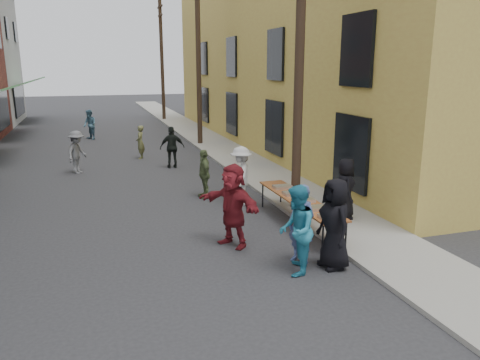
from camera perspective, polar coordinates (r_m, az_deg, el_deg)
ground at (r=9.84m, az=-9.32°, el=-10.98°), size 120.00×120.00×0.00m
sidewalk at (r=24.99m, az=-3.30°, el=4.50°), size 2.20×60.00×0.10m
building_ochre at (r=25.99m, az=10.77°, el=15.60°), size 10.00×28.00×10.00m
utility_pole_near at (r=13.09m, az=7.29°, el=15.49°), size 0.26×0.26×9.00m
utility_pole_mid at (r=24.49m, az=-5.09°, el=14.73°), size 0.26×0.26×9.00m
utility_pole_far at (r=36.28m, az=-9.50°, el=14.30°), size 0.26×0.26×9.00m
serving_table at (r=12.17m, az=7.21°, el=-2.42°), size 0.70×4.00×0.75m
catering_tray_sausage at (r=10.75m, az=10.95°, el=-4.35°), size 0.50×0.33×0.08m
catering_tray_foil_b at (r=11.30m, az=9.37°, el=-3.39°), size 0.50×0.33×0.08m
catering_tray_buns at (r=11.89m, az=7.83°, el=-2.45°), size 0.50×0.33×0.08m
catering_tray_foil_d at (r=12.50m, az=6.45°, el=-1.60°), size 0.50×0.33×0.08m
catering_tray_buns_end at (r=13.12m, az=5.19°, el=-0.83°), size 0.50×0.33×0.08m
condiment_jar_a at (r=10.40m, az=10.68°, el=-4.96°), size 0.07×0.07×0.08m
condiment_jar_b at (r=10.48m, az=10.42°, el=-4.80°), size 0.07×0.07×0.08m
condiment_jar_c at (r=10.57m, az=10.16°, el=-4.64°), size 0.07×0.07×0.08m
cup_stack at (r=10.64m, az=12.55°, el=-4.52°), size 0.08×0.08×0.12m
guest_front_a at (r=9.77m, az=11.45°, el=-5.25°), size 0.65×0.96×1.90m
guest_front_b at (r=9.94m, az=7.47°, el=-5.39°), size 0.66×0.74×1.69m
guest_front_c at (r=9.39m, az=6.88°, el=-6.10°), size 1.02×1.11×1.83m
guest_front_d at (r=13.98m, az=0.13°, el=0.53°), size 1.05×1.30×1.76m
guest_front_e at (r=14.78m, az=-4.40°, el=0.78°), size 0.40×0.91×1.54m
guest_queue_back at (r=10.73m, az=-0.89°, el=-3.10°), size 1.38×1.86×1.95m
server at (r=12.72m, az=12.70°, el=-1.02°), size 0.73×0.91×1.62m
passerby_left at (r=19.11m, az=-19.25°, el=3.21°), size 1.08×1.24×1.66m
passerby_mid at (r=19.21m, az=-8.26°, el=3.96°), size 1.01×0.45×1.70m
passerby_right at (r=21.42m, az=-12.06°, el=4.53°), size 0.47×0.61×1.49m
passerby_far at (r=27.78m, az=-17.84°, el=6.44°), size 0.94×1.01×1.67m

